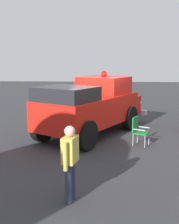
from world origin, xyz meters
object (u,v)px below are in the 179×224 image
Objects in this scene: lawn_chair_by_car at (138,129)px; vintage_fire_truck at (93,105)px; traffic_cone at (123,108)px; lawn_chair_spare at (91,104)px; spectator_standing at (70,158)px.

vintage_fire_truck is at bearing 139.87° from lawn_chair_by_car.
traffic_cone is at bearing 92.12° from lawn_chair_by_car.
lawn_chair_by_car is 1.00× the size of lawn_chair_spare.
lawn_chair_by_car is 4.68m from spectator_standing.
vintage_fire_truck is 4.35m from lawn_chair_spare.
traffic_cone is at bearing 72.46° from vintage_fire_truck.
vintage_fire_truck is 3.74× the size of spectator_standing.
lawn_chair_spare is 1.94m from traffic_cone.
lawn_chair_by_car is at bearing 66.24° from spectator_standing.
lawn_chair_spare is (-2.09, 5.76, 0.00)m from lawn_chair_by_car.
traffic_cone is (1.50, 4.76, -0.89)m from vintage_fire_truck.
lawn_chair_by_car reaches higher than traffic_cone.
vintage_fire_truck is at bearing 88.55° from spectator_standing.
traffic_cone is at bearing 13.86° from lawn_chair_spare.
spectator_standing is at bearing -113.76° from lawn_chair_by_car.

